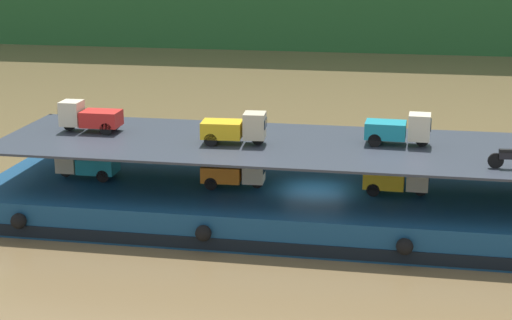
# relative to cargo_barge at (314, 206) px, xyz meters

# --- Properties ---
(ground_plane) EXTENTS (400.00, 400.00, 0.00)m
(ground_plane) POSITION_rel_cargo_barge_xyz_m (-0.00, 0.02, -0.75)
(ground_plane) COLOR brown
(cargo_barge) EXTENTS (29.12, 8.82, 1.50)m
(cargo_barge) POSITION_rel_cargo_barge_xyz_m (0.00, 0.00, 0.00)
(cargo_barge) COLOR navy
(cargo_barge) RESTS_ON ground
(cargo_rack) EXTENTS (27.52, 7.50, 2.00)m
(cargo_rack) POSITION_rel_cargo_barge_xyz_m (-0.00, 0.02, 2.69)
(cargo_rack) COLOR #2D333D
(cargo_rack) RESTS_ON cargo_barge
(mini_truck_lower_stern) EXTENTS (2.75, 1.22, 1.38)m
(mini_truck_lower_stern) POSITION_rel_cargo_barge_xyz_m (-10.36, -0.08, 1.44)
(mini_truck_lower_stern) COLOR teal
(mini_truck_lower_stern) RESTS_ON cargo_barge
(mini_truck_lower_aft) EXTENTS (2.79, 1.29, 1.38)m
(mini_truck_lower_aft) POSITION_rel_cargo_barge_xyz_m (-3.47, -0.23, 1.44)
(mini_truck_lower_aft) COLOR orange
(mini_truck_lower_aft) RESTS_ON cargo_barge
(mini_truck_lower_mid) EXTENTS (2.78, 1.27, 1.38)m
(mini_truck_lower_mid) POSITION_rel_cargo_barge_xyz_m (3.51, 0.05, 1.44)
(mini_truck_lower_mid) COLOR gold
(mini_truck_lower_mid) RESTS_ON cargo_barge
(mini_truck_upper_stern) EXTENTS (2.75, 1.21, 1.38)m
(mini_truck_upper_stern) POSITION_rel_cargo_barge_xyz_m (-10.35, 0.59, 3.44)
(mini_truck_upper_stern) COLOR red
(mini_truck_upper_stern) RESTS_ON cargo_rack
(mini_truck_upper_mid) EXTENTS (2.79, 1.30, 1.38)m
(mini_truck_upper_mid) POSITION_rel_cargo_barge_xyz_m (-3.39, -0.44, 3.44)
(mini_truck_upper_mid) COLOR gold
(mini_truck_upper_mid) RESTS_ON cargo_rack
(mini_truck_upper_fore) EXTENTS (2.78, 1.27, 1.38)m
(mini_truck_upper_fore) POSITION_rel_cargo_barge_xyz_m (3.47, 0.64, 3.44)
(mini_truck_upper_fore) COLOR teal
(mini_truck_upper_fore) RESTS_ON cargo_rack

